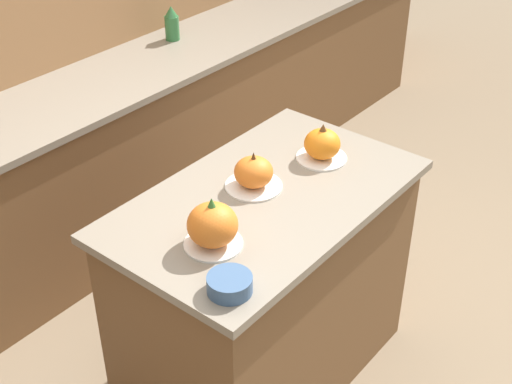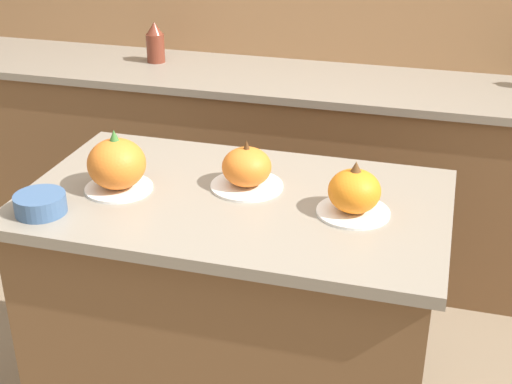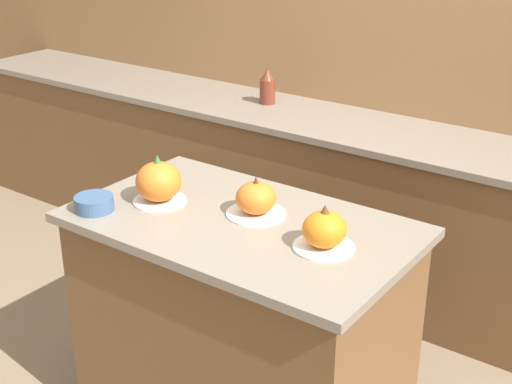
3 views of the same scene
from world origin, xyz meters
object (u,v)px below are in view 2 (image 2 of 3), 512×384
Objects in this scene: pumpkin_cake_center at (247,169)px; bottle_tall at (155,43)px; pumpkin_cake_right at (354,193)px; mixing_bowl at (40,204)px; pumpkin_cake_left at (117,165)px.

bottle_tall is at bearing 123.32° from pumpkin_cake_center.
mixing_bowl is (-0.84, -0.24, -0.03)m from pumpkin_cake_right.
pumpkin_cake_right reaches higher than mixing_bowl.
pumpkin_cake_left is at bearing -161.69° from pumpkin_cake_center.
mixing_bowl is at bearing -147.94° from pumpkin_cake_center.
pumpkin_cake_left is at bearing -176.82° from pumpkin_cake_right.
bottle_tall is (-0.84, 1.28, 0.01)m from pumpkin_cake_center.
bottle_tall is (-1.17, 1.36, 0.01)m from pumpkin_cake_right.
pumpkin_cake_right reaches higher than pumpkin_cake_center.
pumpkin_cake_center reaches higher than mixing_bowl.
pumpkin_cake_right is at bearing 3.18° from pumpkin_cake_left.
bottle_tall is at bearing 130.84° from pumpkin_cake_right.
pumpkin_cake_right is (0.33, -0.08, 0.00)m from pumpkin_cake_center.
pumpkin_cake_right is 0.87m from mixing_bowl.
pumpkin_cake_left reaches higher than mixing_bowl.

